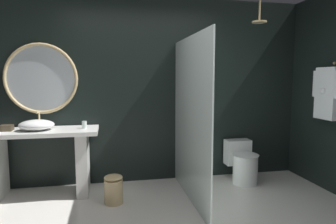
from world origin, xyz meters
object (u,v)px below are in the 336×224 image
(toilet, at_px, (243,163))
(waste_bin, at_px, (114,189))
(round_wall_mirror, at_px, (41,79))
(hanging_bathrobe, at_px, (328,91))
(rain_shower_head, at_px, (259,20))
(tissue_box, at_px, (6,128))
(vessel_sink, at_px, (37,125))
(tumbler_cup, at_px, (84,125))

(toilet, relative_size, waste_bin, 1.64)
(round_wall_mirror, relative_size, toilet, 1.62)
(hanging_bathrobe, bearing_deg, waste_bin, 176.73)
(rain_shower_head, bearing_deg, round_wall_mirror, 170.84)
(tissue_box, height_order, round_wall_mirror, round_wall_mirror)
(hanging_bathrobe, relative_size, waste_bin, 2.08)
(vessel_sink, relative_size, rain_shower_head, 1.43)
(tissue_box, relative_size, waste_bin, 0.40)
(rain_shower_head, bearing_deg, hanging_bathrobe, -27.17)
(round_wall_mirror, height_order, toilet, round_wall_mirror)
(rain_shower_head, distance_m, waste_bin, 2.84)
(rain_shower_head, relative_size, toilet, 0.51)
(rain_shower_head, height_order, toilet, rain_shower_head)
(tissue_box, height_order, waste_bin, tissue_box)
(tumbler_cup, distance_m, rain_shower_head, 2.65)
(tissue_box, distance_m, round_wall_mirror, 0.75)
(vessel_sink, height_order, round_wall_mirror, round_wall_mirror)
(tumbler_cup, bearing_deg, tissue_box, 179.83)
(vessel_sink, bearing_deg, tumbler_cup, 3.19)
(round_wall_mirror, xyz_separation_m, hanging_bathrobe, (3.59, -0.85, -0.15))
(tumbler_cup, height_order, tissue_box, tumbler_cup)
(round_wall_mirror, bearing_deg, vessel_sink, -93.66)
(round_wall_mirror, height_order, hanging_bathrobe, round_wall_mirror)
(tumbler_cup, distance_m, toilet, 2.26)
(waste_bin, bearing_deg, round_wall_mirror, 142.07)
(hanging_bathrobe, bearing_deg, vessel_sink, 171.26)
(tissue_box, xyz_separation_m, round_wall_mirror, (0.37, 0.26, 0.60))
(round_wall_mirror, bearing_deg, waste_bin, -37.93)
(tissue_box, height_order, toilet, tissue_box)
(tumbler_cup, xyz_separation_m, tissue_box, (-0.92, 0.00, -0.01))
(tumbler_cup, height_order, hanging_bathrobe, hanging_bathrobe)
(hanging_bathrobe, distance_m, toilet, 1.47)
(waste_bin, bearing_deg, vessel_sink, 156.25)
(rain_shower_head, distance_m, toilet, 1.98)
(vessel_sink, height_order, tissue_box, vessel_sink)
(vessel_sink, distance_m, toilet, 2.82)
(toilet, bearing_deg, waste_bin, -167.58)
(toilet, bearing_deg, rain_shower_head, -59.00)
(rain_shower_head, relative_size, waste_bin, 0.84)
(tissue_box, bearing_deg, vessel_sink, -5.52)
(tumbler_cup, distance_m, round_wall_mirror, 0.84)
(hanging_bathrobe, bearing_deg, toilet, 147.24)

